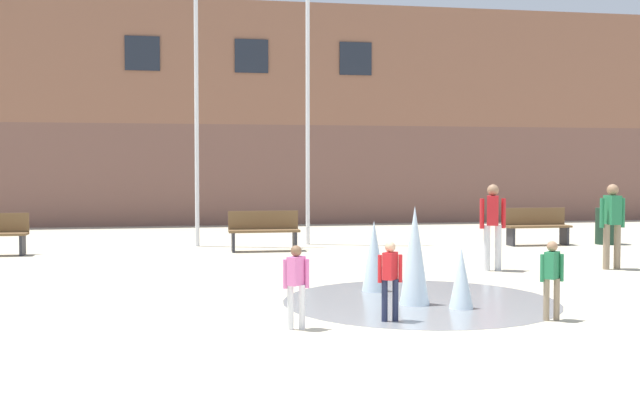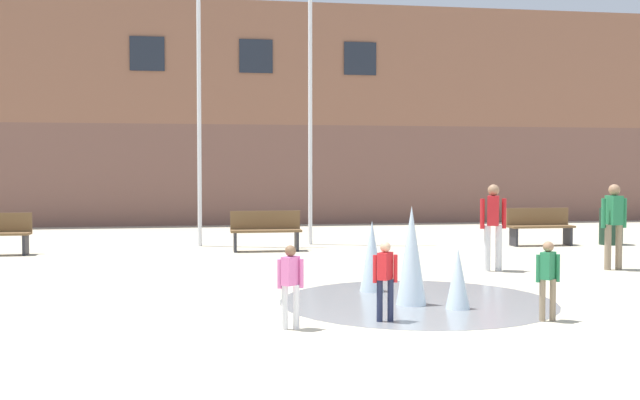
% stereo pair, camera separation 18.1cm
% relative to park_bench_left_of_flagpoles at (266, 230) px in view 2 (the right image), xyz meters
% --- Properties ---
extents(ground_plane, '(100.00, 100.00, 0.00)m').
position_rel_park_bench_left_of_flagpoles_xyz_m(ground_plane, '(0.35, -9.97, -0.48)').
color(ground_plane, '#BCB299').
extents(library_building, '(36.00, 6.05, 7.41)m').
position_rel_park_bench_left_of_flagpoles_xyz_m(library_building, '(0.35, 10.86, 3.22)').
color(library_building, brown).
rests_on(library_building, ground).
extents(splash_fountain, '(3.89, 3.89, 1.37)m').
position_rel_park_bench_left_of_flagpoles_xyz_m(splash_fountain, '(1.45, -6.75, -0.01)').
color(splash_fountain, gray).
rests_on(splash_fountain, ground).
extents(park_bench_left_of_flagpoles, '(1.60, 0.44, 0.91)m').
position_rel_park_bench_left_of_flagpoles_xyz_m(park_bench_left_of_flagpoles, '(0.00, 0.00, 0.00)').
color(park_bench_left_of_flagpoles, '#28282D').
rests_on(park_bench_left_of_flagpoles, ground).
extents(park_bench_under_left_flagpole, '(1.60, 0.44, 0.91)m').
position_rel_park_bench_left_of_flagpoles_xyz_m(park_bench_under_left_flagpole, '(6.72, 0.20, 0.00)').
color(park_bench_under_left_flagpole, '#28282D').
rests_on(park_bench_under_left_flagpole, ground).
extents(adult_near_bench, '(0.50, 0.35, 1.59)m').
position_rel_park_bench_left_of_flagpoles_xyz_m(adult_near_bench, '(6.11, -4.16, 0.45)').
color(adult_near_bench, '#89755B').
rests_on(adult_near_bench, ground).
extents(teen_by_trashcan, '(0.50, 0.39, 1.59)m').
position_rel_park_bench_left_of_flagpoles_xyz_m(teen_by_trashcan, '(3.83, -3.97, 0.45)').
color(teen_by_trashcan, silver).
rests_on(teen_by_trashcan, ground).
extents(child_in_fountain, '(0.31, 0.24, 0.99)m').
position_rel_park_bench_left_of_flagpoles_xyz_m(child_in_fountain, '(-0.41, -8.33, 0.10)').
color(child_in_fountain, silver).
rests_on(child_in_fountain, ground).
extents(child_running, '(0.31, 0.24, 0.99)m').
position_rel_park_bench_left_of_flagpoles_xyz_m(child_running, '(0.78, -8.09, 0.10)').
color(child_running, '#1E233D').
rests_on(child_running, ground).
extents(child_with_pink_shirt, '(0.31, 0.23, 0.99)m').
position_rel_park_bench_left_of_flagpoles_xyz_m(child_with_pink_shirt, '(2.77, -8.36, 0.10)').
color(child_with_pink_shirt, '#89755B').
rests_on(child_with_pink_shirt, ground).
extents(flagpole_left, '(0.80, 0.10, 7.71)m').
position_rel_park_bench_left_of_flagpoles_xyz_m(flagpole_left, '(-1.46, 1.33, 3.62)').
color(flagpole_left, silver).
rests_on(flagpole_left, ground).
extents(flagpole_right, '(0.80, 0.10, 7.66)m').
position_rel_park_bench_left_of_flagpoles_xyz_m(flagpole_right, '(1.25, 1.33, 3.59)').
color(flagpole_right, silver).
rests_on(flagpole_right, ground).
extents(trash_can, '(0.56, 0.56, 0.90)m').
position_rel_park_bench_left_of_flagpoles_xyz_m(trash_can, '(8.55, 0.11, -0.03)').
color(trash_can, '#193323').
rests_on(trash_can, ground).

